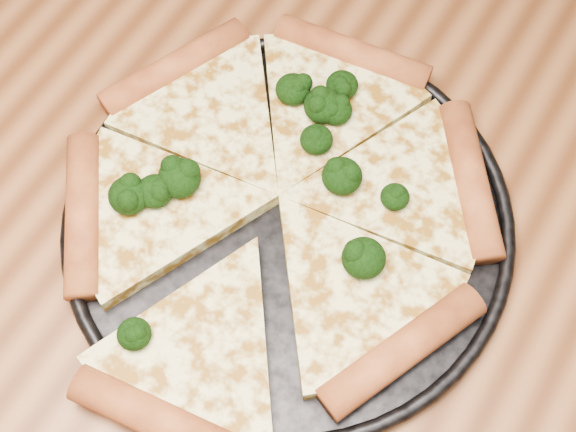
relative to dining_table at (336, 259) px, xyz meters
The scene contains 5 objects.
ground 0.66m from the dining_table, ahead, with size 4.00×4.00×0.00m, color brown.
dining_table is the anchor object (origin of this frame).
pizza_pan 0.11m from the dining_table, 137.71° to the right, with size 0.36×0.36×0.02m.
pizza 0.12m from the dining_table, 150.19° to the right, with size 0.37×0.39×0.03m.
broccoli_florets 0.14m from the dining_table, behind, with size 0.22×0.29×0.03m.
Camera 1 is at (0.11, -0.27, 1.34)m, focal length 50.58 mm.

